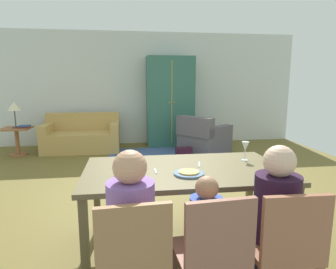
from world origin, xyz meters
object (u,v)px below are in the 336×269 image
at_px(dining_table, 184,176).
at_px(couch, 82,137).
at_px(dining_chair_child, 213,251).
at_px(dining_chair_woman, 285,246).
at_px(handbag, 184,154).
at_px(wine_glass, 245,147).
at_px(armoire, 170,102).
at_px(dining_chair_man, 133,258).
at_px(book_lower, 24,127).
at_px(plate_near_man, 130,174).
at_px(person_child, 204,245).
at_px(plate_near_child, 189,174).
at_px(side_table, 17,137).
at_px(table_lamp, 14,107).
at_px(book_upper, 24,126).
at_px(person_woman, 272,229).
at_px(armchair, 203,139).
at_px(person_man, 131,239).

distance_m(dining_table, couch, 4.45).
relative_size(dining_chair_child, dining_chair_woman, 1.00).
height_order(dining_table, handbag, dining_table).
distance_m(dining_table, wine_glass, 0.69).
bearing_deg(armoire, dining_chair_man, -100.67).
xyz_separation_m(armoire, book_lower, (-3.14, -0.57, -0.46)).
relative_size(plate_near_man, person_child, 0.27).
bearing_deg(plate_near_child, side_table, 124.19).
distance_m(armoire, table_lamp, 3.36).
relative_size(dining_chair_child, book_upper, 3.95).
bearing_deg(dining_chair_man, book_lower, 114.21).
xyz_separation_m(dining_chair_man, couch, (-1.02, 5.03, -0.19)).
bearing_deg(handbag, dining_chair_man, -105.35).
distance_m(plate_near_man, person_woman, 1.15).
relative_size(plate_near_child, dining_chair_child, 0.29).
relative_size(person_child, table_lamp, 1.71).
bearing_deg(wine_glass, dining_chair_woman, -98.25).
xyz_separation_m(person_woman, armoire, (0.05, 5.16, 0.54)).
distance_m(dining_chair_child, armchair, 4.48).
distance_m(plate_near_child, side_table, 4.96).
bearing_deg(book_lower, person_child, -60.34).
bearing_deg(wine_glass, plate_near_child, -150.25).
height_order(plate_near_man, person_child, person_child).
xyz_separation_m(dining_table, armoire, (0.53, 4.47, 0.36)).
bearing_deg(couch, plate_near_man, -76.66).
height_order(plate_near_child, person_woman, person_woman).
bearing_deg(armoire, book_lower, -169.68).
bearing_deg(couch, dining_chair_man, -78.52).
relative_size(person_child, armoire, 0.44).
relative_size(person_man, dining_chair_woman, 1.28).
xyz_separation_m(couch, book_upper, (-1.10, -0.30, 0.32)).
bearing_deg(plate_near_child, armchair, 73.34).
xyz_separation_m(table_lamp, book_lower, (0.16, -0.02, -0.41)).
bearing_deg(person_child, dining_chair_woman, -19.46).
bearing_deg(plate_near_child, armoire, 83.52).
distance_m(wine_glass, dining_chair_man, 1.57).
bearing_deg(plate_near_child, wine_glass, 29.75).
height_order(plate_near_child, handbag, plate_near_child).
bearing_deg(book_lower, dining_table, -56.12).
xyz_separation_m(dining_chair_woman, armchair, (0.62, 4.34, -0.17)).
distance_m(dining_chair_child, couch, 5.26).
relative_size(wine_glass, dining_chair_woman, 0.21).
bearing_deg(table_lamp, person_man, -63.47).
relative_size(dining_chair_child, book_lower, 3.95).
height_order(plate_near_man, table_lamp, table_lamp).
height_order(wine_glass, person_man, person_man).
distance_m(plate_near_child, wine_glass, 0.74).
relative_size(dining_chair_man, handbag, 2.72).
bearing_deg(couch, table_lamp, -168.63).
bearing_deg(armchair, plate_near_man, -113.65).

